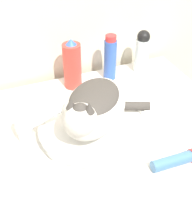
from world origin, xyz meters
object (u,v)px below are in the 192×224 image
object	(u,v)px
cream_tube	(175,160)
spray_bottle_trigger	(72,65)
cat	(94,106)
shampoo_bottle_tall	(110,58)
lotion_bottle_white	(142,52)
faucet	(28,125)

from	to	relation	value
cream_tube	spray_bottle_trigger	bearing A→B (deg)	105.59
cat	shampoo_bottle_tall	xyz separation A→B (m)	(0.19, 0.30, -0.03)
lotion_bottle_white	spray_bottle_trigger	bearing A→B (deg)	-180.00
cream_tube	shampoo_bottle_tall	bearing A→B (deg)	88.06
faucet	cream_tube	xyz separation A→B (m)	(0.36, -0.25, -0.05)
spray_bottle_trigger	lotion_bottle_white	xyz separation A→B (m)	(0.29, 0.00, -0.00)
shampoo_bottle_tall	cream_tube	world-z (taller)	shampoo_bottle_tall
spray_bottle_trigger	shampoo_bottle_tall	distance (m)	0.15
spray_bottle_trigger	lotion_bottle_white	world-z (taller)	spray_bottle_trigger
lotion_bottle_white	cream_tube	distance (m)	0.52
cat	spray_bottle_trigger	bearing A→B (deg)	-145.29
cat	cream_tube	xyz separation A→B (m)	(0.17, -0.19, -0.11)
spray_bottle_trigger	cat	bearing A→B (deg)	-96.57
cat	spray_bottle_trigger	distance (m)	0.30
lotion_bottle_white	cream_tube	bearing A→B (deg)	-107.57
lotion_bottle_white	cream_tube	xyz separation A→B (m)	(-0.16, -0.49, -0.07)
shampoo_bottle_tall	spray_bottle_trigger	bearing A→B (deg)	180.00
spray_bottle_trigger	faucet	bearing A→B (deg)	-132.51
cat	faucet	distance (m)	0.21
faucet	shampoo_bottle_tall	xyz separation A→B (m)	(0.38, 0.24, 0.02)
faucet	spray_bottle_trigger	xyz separation A→B (m)	(0.22, 0.24, 0.03)
faucet	spray_bottle_trigger	bearing A→B (deg)	61.31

